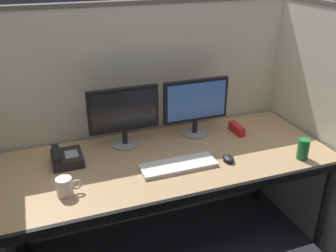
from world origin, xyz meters
The scene contains 11 objects.
cubicle_partition_rear centered at (0.00, 0.74, 0.79)m, with size 2.21×0.06×1.57m.
cubicle_partition_right centered at (0.99, 0.20, 0.79)m, with size 0.06×1.41×1.57m.
desk centered at (0.00, 0.29, 0.69)m, with size 1.90×0.80×0.74m.
monitor_left centered at (-0.21, 0.54, 0.96)m, with size 0.43×0.17×0.37m.
monitor_right centered at (0.26, 0.53, 0.96)m, with size 0.43×0.17×0.37m.
keyboard_main centered at (0.00, 0.18, 0.75)m, with size 0.43×0.15×0.02m, color silver.
computer_mouse centered at (0.29, 0.15, 0.76)m, with size 0.06×0.10×0.04m.
red_stapler centered at (0.52, 0.46, 0.77)m, with size 0.04×0.15×0.06m, color red.
desk_phone centered at (-0.58, 0.44, 0.77)m, with size 0.17×0.19×0.09m.
coffee_mug centered at (-0.62, 0.13, 0.79)m, with size 0.13×0.08×0.09m.
soda_can centered at (0.71, 0.03, 0.80)m, with size 0.07×0.07×0.12m, color #197233.
Camera 1 is at (-0.67, -1.48, 1.83)m, focal length 40.01 mm.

